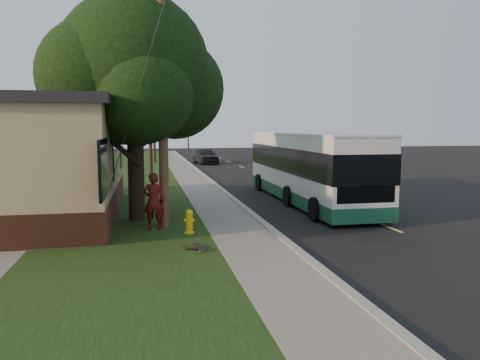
% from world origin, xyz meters
% --- Properties ---
extents(ground, '(120.00, 120.00, 0.00)m').
position_xyz_m(ground, '(0.00, 0.00, 0.00)').
color(ground, black).
rests_on(ground, ground).
extents(road, '(8.00, 80.00, 0.01)m').
position_xyz_m(road, '(4.00, 10.00, 0.01)').
color(road, black).
rests_on(road, ground).
extents(curb, '(0.25, 80.00, 0.12)m').
position_xyz_m(curb, '(0.00, 10.00, 0.06)').
color(curb, gray).
rests_on(curb, ground).
extents(sidewalk, '(2.00, 80.00, 0.08)m').
position_xyz_m(sidewalk, '(-1.00, 10.00, 0.04)').
color(sidewalk, slate).
rests_on(sidewalk, ground).
extents(grass_verge, '(5.00, 80.00, 0.07)m').
position_xyz_m(grass_verge, '(-4.50, 10.00, 0.04)').
color(grass_verge, black).
rests_on(grass_verge, ground).
extents(fire_hydrant, '(0.32, 0.32, 0.74)m').
position_xyz_m(fire_hydrant, '(-2.60, 0.00, 0.43)').
color(fire_hydrant, yellow).
rests_on(fire_hydrant, grass_verge).
extents(utility_pole, '(2.86, 3.21, 9.07)m').
position_xyz_m(utility_pole, '(-3.31, 0.99, 4.63)').
color(utility_pole, '#473321').
rests_on(utility_pole, ground).
extents(leafy_tree, '(6.30, 6.00, 7.80)m').
position_xyz_m(leafy_tree, '(-4.17, 2.65, 5.17)').
color(leafy_tree, black).
rests_on(leafy_tree, grass_verge).
extents(bare_tree_near, '(1.38, 1.21, 4.31)m').
position_xyz_m(bare_tree_near, '(-3.50, 18.00, 2.15)').
color(bare_tree_near, black).
rests_on(bare_tree_near, grass_verge).
extents(bare_tree_far, '(1.38, 1.21, 4.03)m').
position_xyz_m(bare_tree_far, '(-3.00, 30.00, 2.00)').
color(bare_tree_far, black).
rests_on(bare_tree_far, grass_verge).
extents(traffic_signal, '(0.18, 0.22, 5.50)m').
position_xyz_m(traffic_signal, '(0.50, 34.00, 3.16)').
color(traffic_signal, '#2D2D30').
rests_on(traffic_signal, ground).
extents(transit_bus, '(2.61, 11.30, 3.06)m').
position_xyz_m(transit_bus, '(3.14, 5.41, 1.63)').
color(transit_bus, silver).
rests_on(transit_bus, ground).
extents(skateboarder, '(0.73, 0.54, 1.82)m').
position_xyz_m(skateboarder, '(-3.65, 0.78, 0.98)').
color(skateboarder, '#541011').
rests_on(skateboarder, grass_verge).
extents(skateboard_main, '(0.32, 0.79, 0.07)m').
position_xyz_m(skateboard_main, '(-2.50, -1.93, 0.12)').
color(skateboard_main, black).
rests_on(skateboard_main, grass_verge).
extents(skateboard_spare, '(0.73, 0.50, 0.07)m').
position_xyz_m(skateboard_spare, '(-2.67, -1.98, 0.12)').
color(skateboard_spare, black).
rests_on(skateboard_spare, grass_verge).
extents(dumpster, '(1.63, 1.41, 1.26)m').
position_xyz_m(dumpster, '(-9.18, 5.91, 0.67)').
color(dumpster, black).
rests_on(dumpster, building_lot).
extents(distant_car, '(2.21, 4.47, 1.47)m').
position_xyz_m(distant_car, '(1.50, 28.12, 0.73)').
color(distant_car, black).
rests_on(distant_car, ground).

